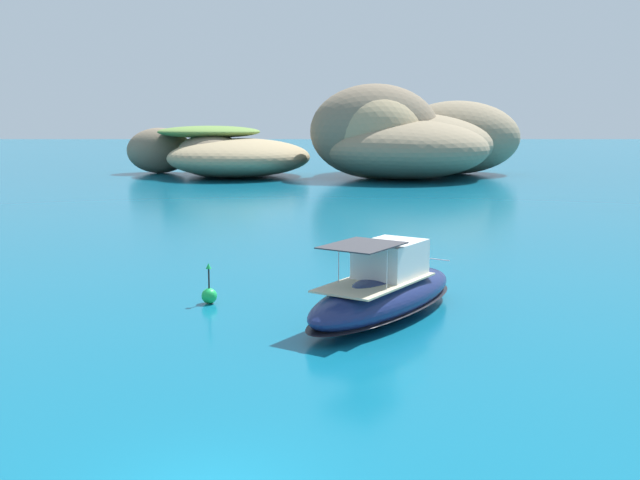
{
  "coord_description": "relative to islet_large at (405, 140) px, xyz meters",
  "views": [
    {
      "loc": [
        2.02,
        -12.45,
        6.7
      ],
      "look_at": [
        2.1,
        15.03,
        2.17
      ],
      "focal_mm": 42.68,
      "sensor_mm": 36.0,
      "label": 1
    }
  ],
  "objects": [
    {
      "name": "islet_small",
      "position": [
        -20.03,
        1.14,
        -1.74
      ],
      "size": [
        25.0,
        23.64,
        5.49
      ],
      "color": "#9E8966",
      "rests_on": "ground"
    },
    {
      "name": "motorboat_navy",
      "position": [
        -7.33,
        -58.65,
        -3.08
      ],
      "size": [
        6.85,
        8.55,
        2.68
      ],
      "color": "navy",
      "rests_on": "ground"
    },
    {
      "name": "channel_buoy",
      "position": [
        -13.47,
        -56.8,
        -3.59
      ],
      "size": [
        0.56,
        0.56,
        1.48
      ],
      "color": "green",
      "rests_on": "ground"
    },
    {
      "name": "islet_large",
      "position": [
        0.0,
        0.0,
        0.0
      ],
      "size": [
        27.34,
        27.19,
        9.94
      ],
      "color": "#756651",
      "rests_on": "ground"
    }
  ]
}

